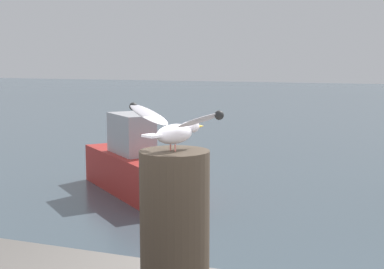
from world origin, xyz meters
TOP-DOWN VIEW (x-y plane):
  - mooring_post at (-0.55, -0.55)m, footprint 0.36×0.36m
  - seagull at (-0.55, -0.55)m, footprint 0.65×0.40m
  - boat_red at (-4.42, 6.85)m, footprint 3.74×3.35m

SIDE VIEW (x-z plane):
  - boat_red at x=-4.42m, z-range -0.28..1.37m
  - mooring_post at x=-0.55m, z-range 1.52..2.33m
  - seagull at x=-0.55m, z-range 2.34..2.57m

